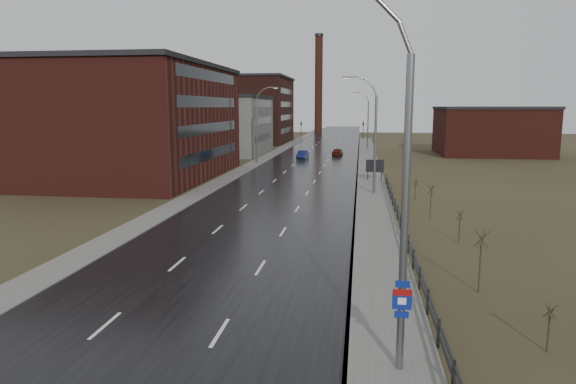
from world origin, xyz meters
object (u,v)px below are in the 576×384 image
(streetlight_main, at_px, (395,188))
(car_near, at_px, (303,155))
(billboard, at_px, (375,167))
(car_far, at_px, (337,152))

(streetlight_main, distance_m, car_near, 67.86)
(billboard, bearing_deg, car_far, 100.60)
(billboard, bearing_deg, streetlight_main, -90.83)
(car_near, bearing_deg, streetlight_main, -78.04)
(car_near, relative_size, car_far, 1.07)
(car_near, bearing_deg, billboard, -61.68)
(streetlight_main, relative_size, billboard, 4.84)
(billboard, xyz_separation_m, car_far, (-5.62, 30.05, -1.02))
(billboard, height_order, car_far, billboard)
(car_near, bearing_deg, car_far, 54.84)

